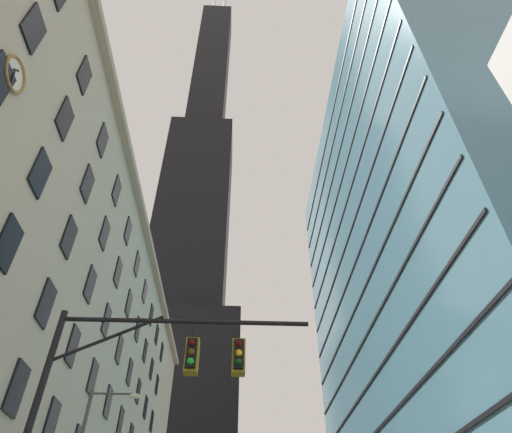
# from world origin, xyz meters

# --- Properties ---
(station_building) EXTENTS (18.31, 67.53, 29.75)m
(station_building) POSITION_xyz_m (-19.82, 27.76, 14.86)
(station_building) COLOR #BCAF93
(station_building) RESTS_ON ground
(dark_skyscraper) EXTENTS (28.11, 28.11, 226.37)m
(dark_skyscraper) POSITION_xyz_m (-14.70, 91.79, 69.10)
(dark_skyscraper) COLOR black
(dark_skyscraper) RESTS_ON ground
(glass_office_midrise) EXTENTS (14.66, 47.74, 56.58)m
(glass_office_midrise) POSITION_xyz_m (18.28, 32.30, 28.29)
(glass_office_midrise) COLOR teal
(glass_office_midrise) RESTS_ON ground
(traffic_signal_mast) EXTENTS (7.79, 0.63, 7.87)m
(traffic_signal_mast) POSITION_xyz_m (-3.82, 5.55, 5.76)
(traffic_signal_mast) COLOR black
(traffic_signal_mast) RESTS_ON sidewalk_left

